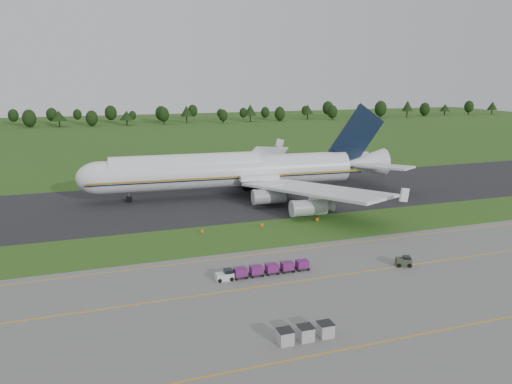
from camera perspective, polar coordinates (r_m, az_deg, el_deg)
name	(u,v)px	position (r m, az deg, el deg)	size (l,w,h in m)	color
ground	(245,236)	(90.19, -1.23, -5.01)	(600.00, 600.00, 0.00)	#2A5118
apron	(334,321)	(61.15, 8.92, -14.35)	(300.00, 52.00, 0.06)	slate
taxiway	(208,200)	(116.13, -5.48, -0.90)	(300.00, 40.00, 0.08)	black
apron_markings	(309,296)	(66.75, 6.05, -11.77)	(300.00, 30.20, 0.01)	#D99C0C
tree_line	(124,115)	(302.43, -14.87, 8.53)	(533.33, 22.80, 11.95)	black
aircraft	(235,170)	(118.95, -2.41, 2.49)	(76.45, 74.36, 21.47)	silver
baggage_train	(262,270)	(72.64, 0.71, -8.90)	(14.14, 1.50, 1.44)	silver
utility_cart	(403,262)	(79.20, 16.50, -7.70)	(2.57, 2.07, 1.23)	#303726
uld_row	(306,333)	(56.50, 5.69, -15.74)	(6.43, 1.63, 1.61)	#A0A0A0
edge_markers	(262,225)	(95.35, 0.69, -3.82)	(23.82, 0.30, 0.60)	orange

